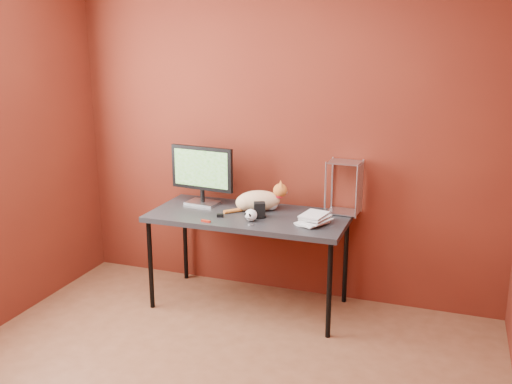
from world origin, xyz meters
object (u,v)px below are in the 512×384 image
(skull_mug, at_px, (251,215))
(speaker, at_px, (260,210))
(desk, at_px, (249,220))
(book_stack, at_px, (307,163))
(cat, at_px, (259,200))
(monitor, at_px, (202,172))

(skull_mug, relative_size, speaker, 0.84)
(desk, xyz_separation_m, book_stack, (0.46, -0.04, 0.49))
(cat, xyz_separation_m, speaker, (0.06, -0.17, -0.03))
(monitor, xyz_separation_m, speaker, (0.55, -0.19, -0.21))
(monitor, bearing_deg, cat, 4.84)
(desk, xyz_separation_m, cat, (0.04, 0.12, 0.13))
(desk, distance_m, monitor, 0.56)
(cat, distance_m, skull_mug, 0.28)
(skull_mug, bearing_deg, desk, 132.01)
(speaker, bearing_deg, cat, 88.18)
(cat, xyz_separation_m, skull_mug, (0.03, -0.28, -0.03))
(monitor, distance_m, skull_mug, 0.64)
(skull_mug, bearing_deg, speaker, 92.24)
(skull_mug, distance_m, book_stack, 0.56)
(desk, distance_m, speaker, 0.15)
(speaker, bearing_deg, monitor, 139.00)
(desk, height_order, speaker, speaker)
(monitor, height_order, book_stack, book_stack)
(skull_mug, xyz_separation_m, book_stack, (0.38, 0.12, 0.39))
(book_stack, bearing_deg, skull_mug, -162.18)
(cat, bearing_deg, skull_mug, -105.06)
(desk, distance_m, skull_mug, 0.20)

